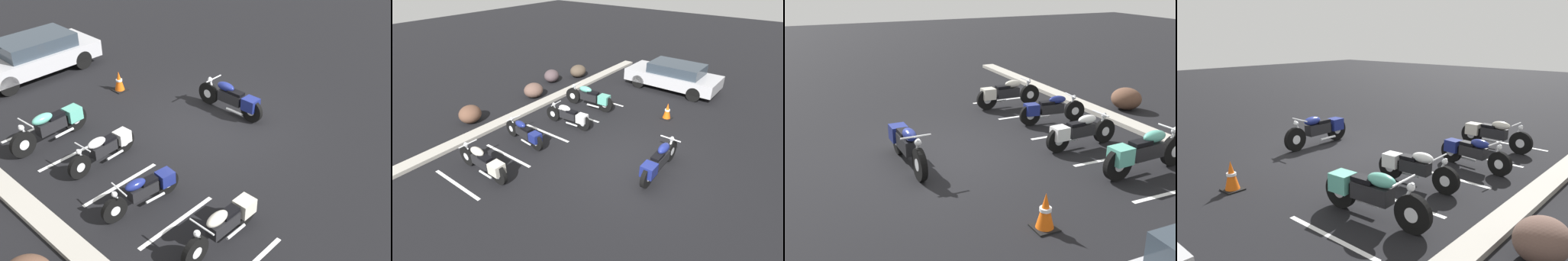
% 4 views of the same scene
% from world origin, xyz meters
% --- Properties ---
extents(ground, '(60.00, 60.00, 0.00)m').
position_xyz_m(ground, '(0.00, 0.00, 0.00)').
color(ground, black).
extents(motorcycle_navy_featured, '(2.27, 0.64, 0.89)m').
position_xyz_m(motorcycle_navy_featured, '(0.04, -0.86, 0.48)').
color(motorcycle_navy_featured, black).
rests_on(motorcycle_navy_featured, ground).
extents(parked_bike_0, '(0.60, 2.12, 0.84)m').
position_xyz_m(parked_bike_0, '(-3.04, 3.15, 0.44)').
color(parked_bike_0, black).
rests_on(parked_bike_0, ground).
extents(parked_bike_1, '(0.57, 1.95, 0.77)m').
position_xyz_m(parked_bike_1, '(-1.11, 3.51, 0.41)').
color(parked_bike_1, black).
rests_on(parked_bike_1, ground).
extents(parked_bike_2, '(0.56, 2.00, 0.79)m').
position_xyz_m(parked_bike_2, '(0.78, 3.12, 0.42)').
color(parked_bike_2, black).
rests_on(parked_bike_2, ground).
extents(parked_bike_3, '(0.64, 2.30, 0.90)m').
position_xyz_m(parked_bike_3, '(2.55, 3.44, 0.48)').
color(parked_bike_3, black).
rests_on(parked_bike_3, ground).
extents(concrete_curb, '(18.00, 0.50, 0.12)m').
position_xyz_m(concrete_curb, '(0.00, 5.36, 0.06)').
color(concrete_curb, '#A8A399').
rests_on(concrete_curb, ground).
extents(landscape_rock_2, '(1.20, 1.16, 0.67)m').
position_xyz_m(landscape_rock_2, '(-1.31, 6.40, 0.33)').
color(landscape_rock_2, brown).
rests_on(landscape_rock_2, ground).
extents(traffic_cone, '(0.40, 0.40, 0.65)m').
position_xyz_m(traffic_cone, '(3.58, 0.44, 0.31)').
color(traffic_cone, black).
rests_on(traffic_cone, ground).
extents(stall_line_0, '(0.10, 2.10, 0.00)m').
position_xyz_m(stall_line_0, '(-3.83, 3.45, 0.00)').
color(stall_line_0, white).
rests_on(stall_line_0, ground).
extents(stall_line_1, '(0.10, 2.10, 0.00)m').
position_xyz_m(stall_line_1, '(-2.00, 3.45, 0.00)').
color(stall_line_1, white).
rests_on(stall_line_1, ground).
extents(stall_line_2, '(0.10, 2.10, 0.00)m').
position_xyz_m(stall_line_2, '(-0.17, 3.45, 0.00)').
color(stall_line_2, white).
rests_on(stall_line_2, ground).
extents(stall_line_3, '(0.10, 2.10, 0.00)m').
position_xyz_m(stall_line_3, '(1.66, 3.45, 0.00)').
color(stall_line_3, white).
rests_on(stall_line_3, ground).
extents(stall_line_4, '(0.10, 2.10, 0.00)m').
position_xyz_m(stall_line_4, '(3.49, 3.45, 0.00)').
color(stall_line_4, white).
rests_on(stall_line_4, ground).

